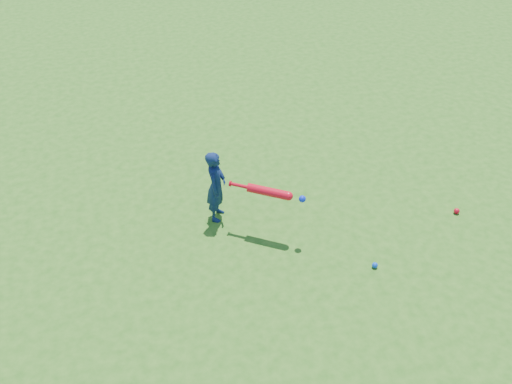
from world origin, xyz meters
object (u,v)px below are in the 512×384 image
Objects in this scene: ground_ball_red at (457,211)px; ground_ball_blue at (375,265)px; child at (216,186)px; bat_swing at (272,192)px.

ground_ball_red reaches higher than ground_ball_blue.
child reaches higher than bat_swing.
ground_ball_blue is 1.40m from bat_swing.
ground_ball_red is (2.90, -0.58, -0.43)m from child.
child is 1.18× the size of bat_swing.
child is at bearing 168.69° from ground_ball_red.
ground_ball_red is 2.40m from bat_swing.
ground_ball_blue is (1.56, -1.24, -0.44)m from child.
ground_ball_blue is 0.08× the size of bat_swing.
bat_swing reaches higher than ground_ball_blue.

